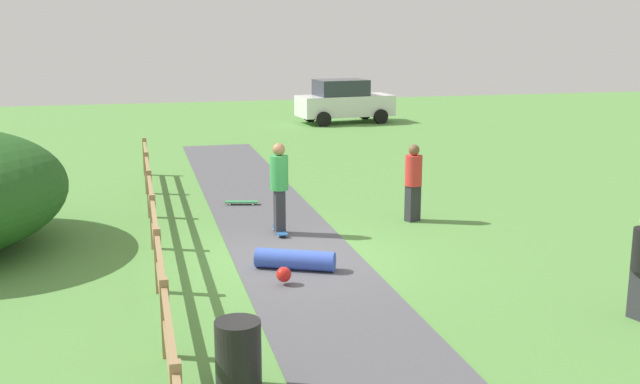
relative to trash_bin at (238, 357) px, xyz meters
name	(u,v)px	position (x,y,z in m)	size (l,w,h in m)	color
ground_plane	(297,258)	(1.80, 5.05, -0.45)	(60.00, 60.00, 0.00)	#568E42
asphalt_path	(297,258)	(1.80, 5.05, -0.44)	(2.40, 28.00, 0.02)	#515156
wooden_fence	(155,233)	(-0.80, 5.05, 0.22)	(0.12, 18.12, 1.10)	#997A51
trash_bin	(238,357)	(0.00, 0.00, 0.00)	(0.56, 0.56, 0.90)	black
skater_riding	(279,183)	(1.80, 6.77, 0.66)	(0.38, 0.80, 1.93)	#265999
skater_fallen	(294,261)	(1.59, 4.30, -0.25)	(1.46, 1.36, 0.36)	blue
skateboard_loose	(242,202)	(1.39, 9.58, -0.36)	(0.82, 0.38, 0.08)	#338C4C
bystander_red	(413,179)	(4.92, 7.18, 0.51)	(0.50, 0.50, 1.74)	#2D2D33
parked_car_white	(344,101)	(8.07, 24.26, 0.51)	(4.37, 2.37, 1.92)	silver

